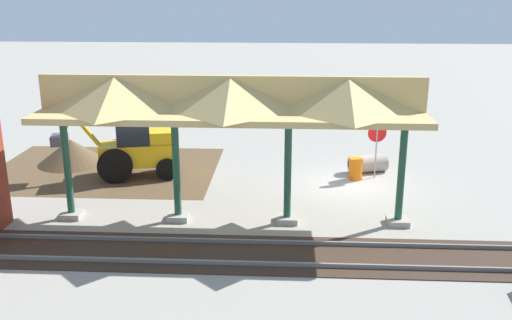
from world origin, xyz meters
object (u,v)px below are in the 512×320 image
concrete_pipe (368,164)px  traffic_barrel (356,169)px  backhoe (136,147)px  stop_sign (377,139)px

concrete_pipe → traffic_barrel: 1.15m
traffic_barrel → backhoe: bearing=0.6°
concrete_pipe → traffic_barrel: traffic_barrel is taller
backhoe → stop_sign: bearing=-177.8°
stop_sign → backhoe: backhoe is taller
backhoe → traffic_barrel: bearing=-179.4°
stop_sign → backhoe: bearing=2.2°
traffic_barrel → concrete_pipe: bearing=-122.6°
backhoe → concrete_pipe: 9.73m
backhoe → concrete_pipe: (-9.63, -1.06, -0.90)m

